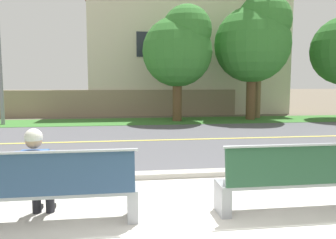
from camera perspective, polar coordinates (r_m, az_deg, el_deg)
The scene contains 14 objects.
ground_plane at distance 12.07m, azimuth -4.24°, elevation -2.36°, with size 140.00×140.00×0.00m, color #665B4C.
sidewalk_pavement at distance 4.74m, azimuth 1.88°, elevation -16.30°, with size 44.00×3.60×0.01m, color beige.
curb_edge at distance 6.55m, azimuth -1.05°, elevation -9.37°, with size 44.00×0.30×0.11m, color #ADA89E.
street_asphalt at distance 10.59m, azimuth -3.72°, elevation -3.56°, with size 52.00×8.00×0.01m, color #515156.
road_centre_line at distance 10.59m, azimuth -3.72°, elevation -3.54°, with size 48.00×0.14×0.01m, color #E0CC4C.
far_verge_grass at distance 15.68m, azimuth -5.09°, elevation -0.32°, with size 48.00×2.80×0.02m, color #38702D.
bench_left at distance 4.58m, azimuth -18.36°, elevation -11.30°, with size 2.06×0.48×1.01m.
bench_right at distance 5.07m, azimuth 20.09°, elevation -9.65°, with size 2.06×0.48×1.01m.
seated_person_blue at distance 4.74m, azimuth -21.28°, elevation -8.17°, with size 0.52×0.68×1.25m.
streetlamp at distance 16.31m, azimuth -26.58°, elevation 13.53°, with size 0.24×2.10×7.08m.
shade_tree_far_left at distance 15.75m, azimuth 1.99°, elevation 12.21°, with size 3.20×3.20×5.29m.
shade_tree_left at distance 16.92m, azimuth 14.53°, elevation 13.06°, with size 3.60×3.60×5.94m.
garden_wall at distance 18.12m, azimuth -8.77°, elevation 2.74°, with size 13.00×0.36×1.40m, color gray.
house_across_street at distance 21.73m, azimuth 2.56°, elevation 11.57°, with size 12.13×6.91×7.50m.
Camera 1 is at (-0.75, -3.91, 1.83)m, focal length 36.06 mm.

